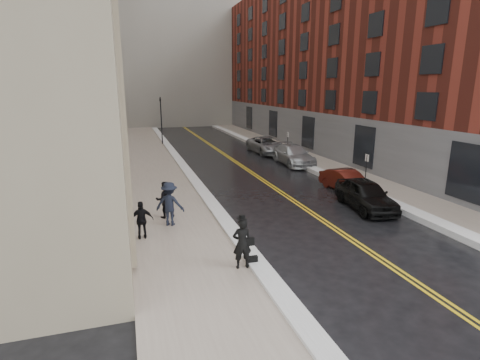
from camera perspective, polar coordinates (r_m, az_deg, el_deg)
ground at (r=14.69m, az=10.85°, el=-11.76°), size 160.00×160.00×0.00m
sidewalk_left at (r=28.38m, az=-12.77°, el=1.01°), size 4.00×64.00×0.15m
sidewalk_right at (r=32.22m, az=11.90°, el=2.61°), size 3.00×64.00×0.15m
lane_stripe_a at (r=29.65m, az=0.60°, el=1.78°), size 0.12×64.00×0.01m
lane_stripe_b at (r=29.72m, az=1.04°, el=1.81°), size 0.12×64.00×0.01m
snow_ridge_left at (r=28.61m, az=-8.19°, el=1.44°), size 0.70×60.80×0.26m
snow_ridge_right at (r=31.36m, az=8.94°, el=2.57°), size 0.85×60.80×0.30m
building_right at (r=42.13m, az=18.42°, el=17.07°), size 14.00×50.00×18.00m
tower_far_right at (r=81.75m, az=-2.47°, el=25.18°), size 22.00×18.00×44.00m
traffic_signal at (r=41.91m, az=-11.93°, el=9.38°), size 0.18×0.15×5.20m
parking_sign_near at (r=24.76m, az=18.67°, el=1.75°), size 0.06×0.35×2.23m
parking_sign_far at (r=35.04m, az=7.28°, el=5.84°), size 0.06×0.35×2.23m
car_black at (r=20.89m, az=18.58°, el=-2.09°), size 2.42×4.79×1.56m
car_maroon at (r=23.95m, az=15.96°, el=-0.15°), size 1.79×4.15×1.33m
car_silver_near at (r=31.40m, az=8.14°, el=3.80°), size 2.36×5.52×1.58m
car_silver_far at (r=36.41m, az=4.14°, el=5.31°), size 2.83×5.72×1.56m
pedestrian_main at (r=13.13m, az=0.31°, el=-9.63°), size 0.69×0.48×1.83m
pedestrian_a at (r=18.37m, az=-11.39°, el=-2.94°), size 0.91×0.72×1.79m
pedestrian_b at (r=17.30m, az=-10.66°, el=-3.58°), size 1.50×1.22×2.02m
pedestrian_c at (r=16.11m, az=-14.74°, el=-5.93°), size 0.95×0.40×1.61m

